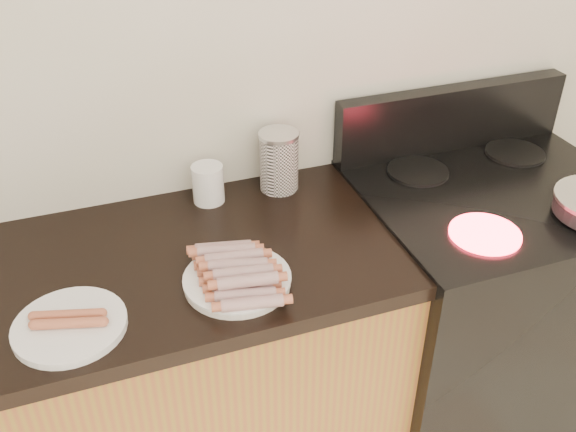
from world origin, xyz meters
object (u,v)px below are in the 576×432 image
object	(u,v)px
main_plate	(237,281)
mug	(208,184)
stove	(475,312)
side_plate	(70,326)
canister	(279,161)

from	to	relation	value
main_plate	mug	xyz separation A→B (m)	(0.03, 0.38, 0.05)
stove	mug	size ratio (longest dim) A/B	8.44
main_plate	side_plate	world-z (taller)	same
main_plate	canister	size ratio (longest dim) A/B	1.41
side_plate	mug	world-z (taller)	mug
main_plate	mug	size ratio (longest dim) A/B	2.27
canister	mug	xyz separation A→B (m)	(-0.21, 0.00, -0.03)
main_plate	side_plate	xyz separation A→B (m)	(-0.37, -0.02, 0.00)
mug	main_plate	bearing A→B (deg)	-94.12
canister	mug	bearing A→B (deg)	180.00
canister	mug	world-z (taller)	canister
main_plate	mug	world-z (taller)	mug
stove	side_plate	size ratio (longest dim) A/B	3.83
stove	side_plate	bearing A→B (deg)	-172.63
stove	main_plate	world-z (taller)	main_plate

